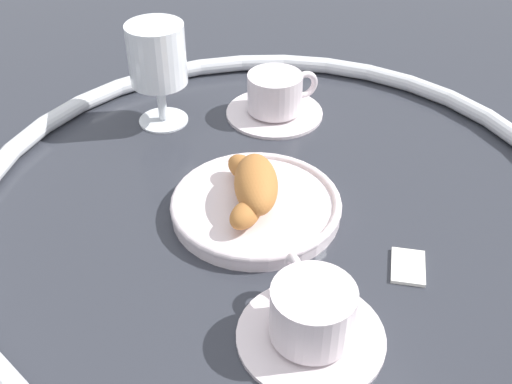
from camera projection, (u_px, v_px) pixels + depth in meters
ground_plane at (274, 203)px, 0.72m from camera, size 2.20×2.20×0.00m
table_chrome_rim at (274, 195)px, 0.71m from camera, size 0.71×0.71×0.02m
pastry_plate at (256, 205)px, 0.70m from camera, size 0.19×0.19×0.02m
croissant_large at (253, 185)px, 0.68m from camera, size 0.13×0.09×0.04m
coffee_cup_near at (312, 317)px, 0.55m from camera, size 0.14×0.14×0.06m
coffee_cup_far at (276, 98)px, 0.86m from camera, size 0.14×0.14×0.06m
juice_glass_left at (157, 59)px, 0.81m from camera, size 0.08×0.08×0.14m
sugar_packet at (408, 265)px, 0.63m from camera, size 0.06×0.05×0.01m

